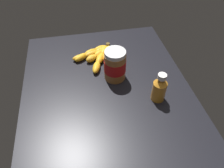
# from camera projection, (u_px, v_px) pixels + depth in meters

# --- Properties ---
(ground_plane) EXTENTS (0.90, 0.72, 0.04)m
(ground_plane) POSITION_uv_depth(u_px,v_px,m) (107.00, 91.00, 0.93)
(ground_plane) COLOR black
(banana_bunch) EXTENTS (0.22, 0.23, 0.04)m
(banana_bunch) POSITION_uv_depth(u_px,v_px,m) (101.00, 56.00, 1.05)
(banana_bunch) COLOR gold
(banana_bunch) RESTS_ON ground_plane
(peanut_butter_jar) EXTENTS (0.10, 0.10, 0.14)m
(peanut_butter_jar) POSITION_uv_depth(u_px,v_px,m) (115.00, 65.00, 0.91)
(peanut_butter_jar) COLOR #9E602D
(peanut_butter_jar) RESTS_ON ground_plane
(honey_bottle) EXTENTS (0.06, 0.06, 0.13)m
(honey_bottle) POSITION_uv_depth(u_px,v_px,m) (159.00, 88.00, 0.83)
(honey_bottle) COLOR orange
(honey_bottle) RESTS_ON ground_plane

